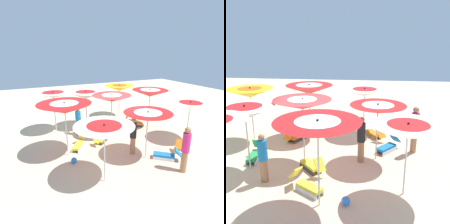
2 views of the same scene
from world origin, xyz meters
TOP-DOWN VIEW (x-y plane):
  - ground at (0.00, 0.00)m, footprint 35.61×35.61m
  - beach_umbrella_0 at (-1.84, -2.96)m, footprint 1.99×1.99m
  - beach_umbrella_1 at (0.87, -1.98)m, footprint 1.98×1.98m
  - beach_umbrella_2 at (2.68, -2.09)m, footprint 1.98×1.98m
  - beach_umbrella_3 at (-2.65, -0.56)m, footprint 2.10×2.10m
  - beach_umbrella_4 at (0.00, -0.24)m, footprint 2.07×2.07m
  - beach_umbrella_5 at (2.65, 0.77)m, footprint 2.28×2.28m
  - beach_umbrella_6 at (-3.32, 1.91)m, footprint 2.00×2.00m
  - beach_umbrella_7 at (-0.41, 2.41)m, footprint 2.03×2.03m
  - beach_umbrella_8 at (1.85, 3.15)m, footprint 2.05×2.05m
  - lounger_0 at (2.02, 0.28)m, footprint 0.96×1.21m
  - lounger_1 at (0.13, -2.13)m, footprint 1.22×0.48m
  - lounger_2 at (-2.52, 2.41)m, footprint 1.23×0.93m
  - lounger_3 at (-1.14, 2.90)m, footprint 1.17×1.08m
  - lounger_4 at (0.78, 0.19)m, footprint 1.12×1.06m
  - lounger_5 at (-1.85, -1.01)m, footprint 1.27×0.88m
  - beachgoer_0 at (-1.15, 3.90)m, footprint 0.30×0.30m
  - beachgoer_1 at (1.60, -1.18)m, footprint 0.30×0.30m
  - beachgoer_2 at (-0.09, 1.85)m, footprint 0.30×0.30m
  - beach_ball at (2.56, 1.50)m, footprint 0.25×0.25m

SIDE VIEW (x-z plane):
  - ground at x=0.00m, z-range -0.04..0.00m
  - beach_ball at x=2.56m, z-range 0.00..0.25m
  - lounger_3 at x=-1.14m, z-range -0.08..0.47m
  - lounger_1 at x=0.13m, z-range -0.11..0.52m
  - lounger_5 at x=-1.85m, z-range -0.12..0.53m
  - lounger_2 at x=-2.52m, z-range -0.09..0.50m
  - lounger_4 at x=0.78m, z-range -0.12..0.54m
  - lounger_0 at x=2.02m, z-range -0.12..0.55m
  - beachgoer_1 at x=1.60m, z-range 0.03..1.65m
  - beachgoer_2 at x=-0.09m, z-range 0.04..1.77m
  - beachgoer_0 at x=-1.15m, z-range 0.06..1.93m
  - beach_umbrella_6 at x=-3.32m, z-range 0.84..2.99m
  - beach_umbrella_7 at x=-0.41m, z-range 0.87..3.04m
  - beach_umbrella_8 at x=1.85m, z-range 0.86..3.10m
  - beach_umbrella_1 at x=0.87m, z-range 0.90..3.23m
  - beach_umbrella_0 at x=-1.84m, z-range 0.93..3.30m
  - beach_umbrella_3 at x=-2.65m, z-range 0.95..3.36m
  - beach_umbrella_4 at x=0.00m, z-range 0.97..3.37m
  - beach_umbrella_2 at x=2.68m, z-range 1.00..3.44m
  - beach_umbrella_5 at x=2.65m, z-range 0.98..3.49m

